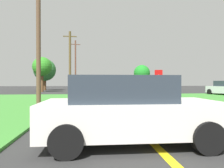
% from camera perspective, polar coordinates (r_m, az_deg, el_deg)
% --- Properties ---
extents(ground_plane, '(120.00, 120.00, 0.00)m').
position_cam_1_polar(ground_plane, '(18.30, -1.14, -4.09)').
color(ground_plane, '#2E2E2E').
extents(lane_stripe_center, '(0.20, 14.00, 0.01)m').
position_cam_1_polar(lane_stripe_center, '(10.40, 2.47, -7.59)').
color(lane_stripe_center, yellow).
rests_on(lane_stripe_center, ground).
extents(stop_sign, '(0.69, 0.09, 2.54)m').
position_cam_1_polar(stop_sign, '(18.52, 12.70, 1.43)').
color(stop_sign, '#9EA0A8').
rests_on(stop_sign, ground).
extents(car_approaching_junction, '(4.60, 2.51, 1.62)m').
position_cam_1_polar(car_approaching_junction, '(26.56, -4.81, -0.91)').
color(car_approaching_junction, navy).
rests_on(car_approaching_junction, ground).
extents(car_behind_on_main_road, '(4.20, 2.15, 1.62)m').
position_cam_1_polar(car_behind_on_main_road, '(5.06, 4.45, -7.07)').
color(car_behind_on_main_road, white).
rests_on(car_behind_on_main_road, ground).
extents(utility_pole_near, '(1.80, 0.27, 9.19)m').
position_cam_1_polar(utility_pole_near, '(13.74, -19.60, 14.24)').
color(utility_pole_near, brown).
rests_on(utility_pole_near, ground).
extents(utility_pole_mid, '(1.80, 0.31, 8.28)m').
position_cam_1_polar(utility_pole_mid, '(28.54, -11.49, 6.10)').
color(utility_pole_mid, brown).
rests_on(utility_pole_mid, ground).
extents(utility_pole_far, '(1.79, 0.46, 9.34)m').
position_cam_1_polar(utility_pole_far, '(39.81, -10.02, 5.33)').
color(utility_pole_far, brown).
rests_on(utility_pole_far, ground).
extents(oak_tree_left, '(3.94, 3.94, 5.62)m').
position_cam_1_polar(oak_tree_left, '(39.12, -18.02, 3.67)').
color(oak_tree_left, brown).
rests_on(oak_tree_left, ground).
extents(pine_tree_center, '(3.13, 3.13, 4.79)m').
position_cam_1_polar(pine_tree_center, '(40.50, 8.22, 2.96)').
color(pine_tree_center, brown).
rests_on(pine_tree_center, ground).
extents(oak_tree_right, '(2.83, 2.83, 5.21)m').
position_cam_1_polar(oak_tree_right, '(32.57, -18.66, 4.51)').
color(oak_tree_right, brown).
rests_on(oak_tree_right, ground).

